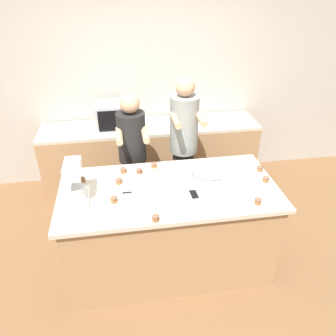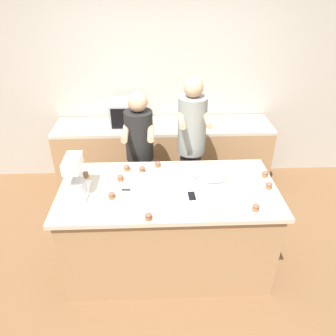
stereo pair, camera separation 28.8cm
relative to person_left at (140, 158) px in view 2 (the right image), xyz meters
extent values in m
plane|color=brown|center=(0.28, -0.72, -0.85)|extent=(16.00, 16.00, 0.00)
cube|color=#B2ADA3|center=(0.28, 1.13, 0.50)|extent=(10.00, 0.06, 2.70)
cube|color=#A87F56|center=(0.28, -0.72, -0.40)|extent=(1.87, 0.90, 0.89)
cube|color=beige|center=(0.28, -0.72, 0.07)|extent=(1.95, 0.96, 0.04)
cube|color=#A87F56|center=(0.28, 0.78, -0.42)|extent=(2.80, 0.60, 0.86)
cube|color=beige|center=(0.28, 0.78, 0.03)|extent=(2.80, 0.60, 0.04)
cylinder|color=brown|center=(0.00, 0.00, -0.42)|extent=(0.23, 0.23, 0.84)
cylinder|color=black|center=(0.00, 0.00, 0.27)|extent=(0.30, 0.30, 0.54)
sphere|color=tan|center=(0.00, 0.00, 0.64)|extent=(0.20, 0.20, 0.20)
cylinder|color=tan|center=(-0.13, -0.17, 0.38)|extent=(0.06, 0.34, 0.06)
cylinder|color=tan|center=(0.13, -0.17, 0.38)|extent=(0.06, 0.34, 0.06)
cylinder|color=#232328|center=(0.56, 0.00, -0.39)|extent=(0.23, 0.23, 0.91)
cylinder|color=gray|center=(0.56, 0.00, 0.37)|extent=(0.30, 0.30, 0.61)
sphere|color=tan|center=(0.56, 0.00, 0.78)|extent=(0.20, 0.20, 0.20)
cylinder|color=tan|center=(0.43, -0.17, 0.51)|extent=(0.06, 0.34, 0.06)
cylinder|color=tan|center=(0.68, -0.17, 0.51)|extent=(0.06, 0.34, 0.06)
cube|color=white|center=(-0.52, -0.76, 0.10)|extent=(0.20, 0.30, 0.03)
cylinder|color=white|center=(-0.52, -0.64, 0.23)|extent=(0.07, 0.07, 0.23)
cube|color=white|center=(-0.52, -0.77, 0.39)|extent=(0.13, 0.26, 0.10)
cylinder|color=#BCBCC1|center=(-0.52, -0.79, 0.17)|extent=(0.17, 0.17, 0.11)
cone|color=#BCBCC1|center=(0.65, -0.61, 0.15)|extent=(0.29, 0.29, 0.12)
torus|color=#BCBCC1|center=(0.65, -0.61, 0.20)|extent=(0.30, 0.30, 0.01)
cube|color=silver|center=(0.15, -0.62, 0.10)|extent=(0.32, 0.27, 0.02)
cube|color=white|center=(0.15, -0.62, 0.12)|extent=(0.26, 0.22, 0.02)
cube|color=#B7B7BC|center=(-0.17, 0.78, 0.21)|extent=(0.45, 0.35, 0.32)
cube|color=black|center=(-0.21, 0.60, 0.21)|extent=(0.31, 0.01, 0.26)
cube|color=#2D2D2D|center=(-0.01, 0.60, 0.21)|extent=(0.09, 0.01, 0.26)
cube|color=silver|center=(0.47, -0.86, 0.09)|extent=(0.08, 0.15, 0.01)
cube|color=black|center=(0.47, -0.86, 0.10)|extent=(0.07, 0.13, 0.00)
cylinder|color=silver|center=(1.02, -0.96, 0.14)|extent=(0.07, 0.07, 0.11)
cylinder|color=white|center=(0.20, -1.00, 0.10)|extent=(0.21, 0.21, 0.02)
cube|color=#BCBCC1|center=(0.01, -0.74, 0.09)|extent=(0.14, 0.02, 0.01)
cube|color=black|center=(-0.10, -0.74, 0.09)|extent=(0.08, 0.02, 0.01)
cylinder|color=#9E6038|center=(-0.11, -0.40, 0.10)|extent=(0.06, 0.06, 0.03)
ellipsoid|color=brown|center=(-0.11, -0.40, 0.13)|extent=(0.06, 0.06, 0.03)
cylinder|color=#9E6038|center=(-0.16, -0.58, 0.10)|extent=(0.06, 0.06, 0.03)
ellipsoid|color=brown|center=(-0.16, -0.58, 0.13)|extent=(0.06, 0.06, 0.03)
cylinder|color=#9E6038|center=(0.97, -1.07, 0.10)|extent=(0.06, 0.06, 0.03)
ellipsoid|color=brown|center=(0.97, -1.07, 0.13)|extent=(0.06, 0.06, 0.03)
cylinder|color=#9E6038|center=(0.19, -0.34, 0.10)|extent=(0.06, 0.06, 0.03)
ellipsoid|color=brown|center=(0.19, -0.34, 0.13)|extent=(0.06, 0.06, 0.03)
cylinder|color=#9E6038|center=(0.10, -1.14, 0.10)|extent=(0.06, 0.06, 0.03)
ellipsoid|color=brown|center=(0.10, -1.14, 0.13)|extent=(0.06, 0.06, 0.03)
cylinder|color=#9E6038|center=(1.18, -0.76, 0.10)|extent=(0.06, 0.06, 0.03)
ellipsoid|color=brown|center=(1.18, -0.76, 0.13)|extent=(0.06, 0.06, 0.03)
cylinder|color=#9E6038|center=(1.20, -0.57, 0.10)|extent=(0.06, 0.06, 0.03)
ellipsoid|color=brown|center=(1.20, -0.57, 0.13)|extent=(0.06, 0.06, 0.03)
cylinder|color=#9E6038|center=(-0.21, -0.85, 0.10)|extent=(0.06, 0.06, 0.03)
ellipsoid|color=brown|center=(-0.21, -0.85, 0.13)|extent=(0.06, 0.06, 0.03)
cylinder|color=#9E6038|center=(-0.49, -0.50, 0.10)|extent=(0.06, 0.06, 0.03)
ellipsoid|color=brown|center=(-0.49, -0.50, 0.13)|extent=(0.06, 0.06, 0.03)
cylinder|color=#9E6038|center=(0.04, -0.43, 0.10)|extent=(0.06, 0.06, 0.03)
ellipsoid|color=brown|center=(0.04, -0.43, 0.13)|extent=(0.06, 0.06, 0.03)
camera|label=1|loc=(-0.11, -3.11, 1.75)|focal=35.00mm
camera|label=2|loc=(0.18, -3.14, 1.75)|focal=35.00mm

